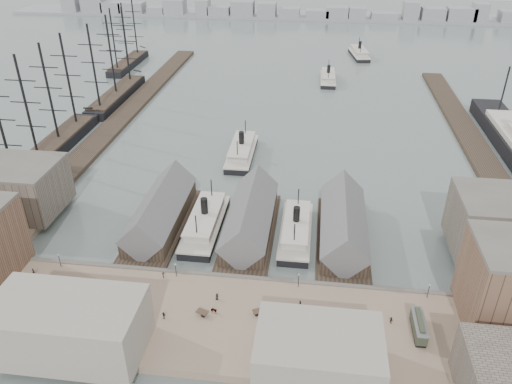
# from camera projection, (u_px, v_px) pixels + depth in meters

# --- Properties ---
(ground) EXTENTS (900.00, 900.00, 0.00)m
(ground) POSITION_uv_depth(u_px,v_px,m) (241.00, 270.00, 128.16)
(ground) COLOR #566462
(ground) RESTS_ON ground
(quay) EXTENTS (180.00, 30.00, 2.00)m
(quay) POSITION_uv_depth(u_px,v_px,m) (227.00, 323.00, 110.47)
(quay) COLOR #866F5A
(quay) RESTS_ON ground
(seawall) EXTENTS (180.00, 1.20, 2.30)m
(seawall) POSITION_uv_depth(u_px,v_px,m) (238.00, 279.00, 123.12)
(seawall) COLOR #59544C
(seawall) RESTS_ON ground
(west_wharf) EXTENTS (10.00, 220.00, 1.60)m
(west_wharf) POSITION_uv_depth(u_px,v_px,m) (124.00, 115.00, 221.30)
(west_wharf) COLOR #2D231C
(west_wharf) RESTS_ON ground
(east_wharf) EXTENTS (10.00, 180.00, 1.60)m
(east_wharf) POSITION_uv_depth(u_px,v_px,m) (471.00, 141.00, 196.47)
(east_wharf) COLOR #2D231C
(east_wharf) RESTS_ON ground
(ferry_shed_west) EXTENTS (14.00, 42.00, 12.60)m
(ferry_shed_west) POSITION_uv_depth(u_px,v_px,m) (161.00, 213.00, 143.25)
(ferry_shed_west) COLOR #2D231C
(ferry_shed_west) RESTS_ON ground
(ferry_shed_center) EXTENTS (14.00, 42.00, 12.60)m
(ferry_shed_center) POSITION_uv_depth(u_px,v_px,m) (250.00, 219.00, 140.36)
(ferry_shed_center) COLOR #2D231C
(ferry_shed_center) RESTS_ON ground
(ferry_shed_east) EXTENTS (14.00, 42.00, 12.60)m
(ferry_shed_east) POSITION_uv_depth(u_px,v_px,m) (343.00, 226.00, 137.47)
(ferry_shed_east) COLOR #2D231C
(ferry_shed_east) RESTS_ON ground
(warehouse_west_back) EXTENTS (26.00, 20.00, 14.00)m
(warehouse_west_back) POSITION_uv_depth(u_px,v_px,m) (16.00, 188.00, 146.93)
(warehouse_west_back) COLOR #60564C
(warehouse_west_back) RESTS_ON west_land
(warehouse_east_back) EXTENTS (28.00, 20.00, 15.00)m
(warehouse_east_back) POSITION_uv_depth(u_px,v_px,m) (509.00, 226.00, 128.76)
(warehouse_east_back) COLOR #60564C
(warehouse_east_back) RESTS_ON east_land
(street_bldg_center) EXTENTS (24.00, 16.00, 10.00)m
(street_bldg_center) POSITION_uv_depth(u_px,v_px,m) (318.00, 355.00, 94.94)
(street_bldg_center) COLOR gray
(street_bldg_center) RESTS_ON quay
(street_bldg_west) EXTENTS (30.00, 16.00, 12.00)m
(street_bldg_west) POSITION_uv_depth(u_px,v_px,m) (68.00, 326.00, 100.00)
(street_bldg_west) COLOR gray
(street_bldg_west) RESTS_ON quay
(lamp_post_far_w) EXTENTS (0.44, 0.44, 3.92)m
(lamp_post_far_w) POSITION_uv_depth(u_px,v_px,m) (59.00, 258.00, 124.80)
(lamp_post_far_w) COLOR black
(lamp_post_far_w) RESTS_ON quay
(lamp_post_near_w) EXTENTS (0.44, 0.44, 3.92)m
(lamp_post_near_w) POSITION_uv_depth(u_px,v_px,m) (176.00, 268.00, 121.46)
(lamp_post_near_w) COLOR black
(lamp_post_near_w) RESTS_ON quay
(lamp_post_near_e) EXTENTS (0.44, 0.44, 3.92)m
(lamp_post_near_e) POSITION_uv_depth(u_px,v_px,m) (299.00, 278.00, 118.13)
(lamp_post_near_e) COLOR black
(lamp_post_near_e) RESTS_ON quay
(lamp_post_far_e) EXTENTS (0.44, 0.44, 3.92)m
(lamp_post_far_e) POSITION_uv_depth(u_px,v_px,m) (429.00, 289.00, 114.79)
(lamp_post_far_e) COLOR black
(lamp_post_far_e) RESTS_ON quay
(far_shore) EXTENTS (500.00, 40.00, 15.72)m
(far_shore) POSITION_uv_depth(u_px,v_px,m) (300.00, 13.00, 413.73)
(far_shore) COLOR gray
(far_shore) RESTS_ON ground
(ferry_docked_west) EXTENTS (9.21, 30.71, 10.97)m
(ferry_docked_west) POSITION_uv_depth(u_px,v_px,m) (205.00, 222.00, 142.88)
(ferry_docked_west) COLOR black
(ferry_docked_west) RESTS_ON ground
(ferry_docked_east) EXTENTS (8.59, 28.63, 10.22)m
(ferry_docked_east) POSITION_uv_depth(u_px,v_px,m) (296.00, 229.00, 139.93)
(ferry_docked_east) COLOR black
(ferry_docked_east) RESTS_ON ground
(ferry_open_near) EXTENTS (9.35, 30.11, 10.72)m
(ferry_open_near) POSITION_uv_depth(u_px,v_px,m) (242.00, 151.00, 184.50)
(ferry_open_near) COLOR black
(ferry_open_near) RESTS_ON ground
(ferry_open_mid) EXTENTS (8.40, 26.59, 9.45)m
(ferry_open_mid) POSITION_uv_depth(u_px,v_px,m) (328.00, 78.00, 264.02)
(ferry_open_mid) COLOR black
(ferry_open_mid) RESTS_ON ground
(ferry_open_far) EXTENTS (12.85, 29.34, 10.13)m
(ferry_open_far) POSITION_uv_depth(u_px,v_px,m) (359.00, 53.00, 307.39)
(ferry_open_far) COLOR black
(ferry_open_far) RESTS_ON ground
(sailing_ship_near) EXTENTS (9.72, 66.97, 39.96)m
(sailing_ship_near) POSITION_uv_depth(u_px,v_px,m) (49.00, 149.00, 185.04)
(sailing_ship_near) COLOR black
(sailing_ship_near) RESTS_ON ground
(sailing_ship_mid) EXTENTS (9.60, 55.48, 39.48)m
(sailing_ship_mid) POSITION_uv_depth(u_px,v_px,m) (117.00, 95.00, 238.61)
(sailing_ship_mid) COLOR black
(sailing_ship_mid) RESTS_ON ground
(sailing_ship_far) EXTENTS (8.57, 47.59, 35.22)m
(sailing_ship_far) POSITION_uv_depth(u_px,v_px,m) (128.00, 62.00, 289.17)
(sailing_ship_far) COLOR black
(sailing_ship_far) RESTS_ON ground
(tram) EXTENTS (2.52, 9.45, 3.36)m
(tram) POSITION_uv_depth(u_px,v_px,m) (419.00, 327.00, 105.79)
(tram) COLOR black
(tram) RESTS_ON quay
(horse_cart_left) EXTENTS (4.78, 2.08, 1.59)m
(horse_cart_left) POSITION_uv_depth(u_px,v_px,m) (48.00, 294.00, 115.93)
(horse_cart_left) COLOR black
(horse_cart_left) RESTS_ON quay
(horse_cart_center) EXTENTS (4.87, 2.80, 1.49)m
(horse_cart_center) POSITION_uv_depth(u_px,v_px,m) (210.00, 311.00, 111.09)
(horse_cart_center) COLOR black
(horse_cart_center) RESTS_ON quay
(horse_cart_right) EXTENTS (4.80, 3.39, 1.61)m
(horse_cart_right) POSITION_uv_depth(u_px,v_px,m) (266.00, 315.00, 110.04)
(horse_cart_right) COLOR black
(horse_cart_right) RESTS_ON quay
(pedestrian_0) EXTENTS (0.71, 0.56, 1.78)m
(pedestrian_0) POSITION_uv_depth(u_px,v_px,m) (33.00, 271.00, 123.09)
(pedestrian_0) COLOR black
(pedestrian_0) RESTS_ON quay
(pedestrian_1) EXTENTS (0.80, 0.95, 1.73)m
(pedestrian_1) POSITION_uv_depth(u_px,v_px,m) (37.00, 292.00, 116.62)
(pedestrian_1) COLOR black
(pedestrian_1) RESTS_ON quay
(pedestrian_2) EXTENTS (1.03, 1.25, 1.69)m
(pedestrian_2) POSITION_uv_depth(u_px,v_px,m) (163.00, 275.00, 121.86)
(pedestrian_2) COLOR black
(pedestrian_2) RESTS_ON quay
(pedestrian_3) EXTENTS (1.16, 0.79, 1.83)m
(pedestrian_3) POSITION_uv_depth(u_px,v_px,m) (164.00, 315.00, 109.88)
(pedestrian_3) COLOR black
(pedestrian_3) RESTS_ON quay
(pedestrian_4) EXTENTS (0.97, 1.04, 1.79)m
(pedestrian_4) POSITION_uv_depth(u_px,v_px,m) (217.00, 297.00, 115.10)
(pedestrian_4) COLOR black
(pedestrian_4) RESTS_ON quay
(pedestrian_5) EXTENTS (0.48, 0.64, 1.67)m
(pedestrian_5) POSITION_uv_depth(u_px,v_px,m) (267.00, 327.00, 106.77)
(pedestrian_5) COLOR black
(pedestrian_5) RESTS_ON quay
(pedestrian_6) EXTENTS (0.97, 0.96, 1.58)m
(pedestrian_6) POSITION_uv_depth(u_px,v_px,m) (300.00, 303.00, 113.28)
(pedestrian_6) COLOR black
(pedestrian_6) RESTS_ON quay
(pedestrian_7) EXTENTS (1.25, 1.24, 1.73)m
(pedestrian_7) POSITION_uv_depth(u_px,v_px,m) (341.00, 342.00, 103.17)
(pedestrian_7) COLOR black
(pedestrian_7) RESTS_ON quay
(pedestrian_8) EXTENTS (0.95, 1.07, 1.74)m
(pedestrian_8) POSITION_uv_depth(u_px,v_px,m) (391.00, 320.00, 108.64)
(pedestrian_8) COLOR black
(pedestrian_8) RESTS_ON quay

